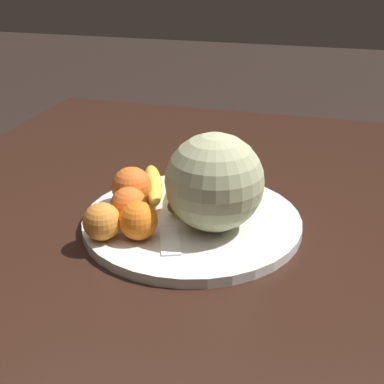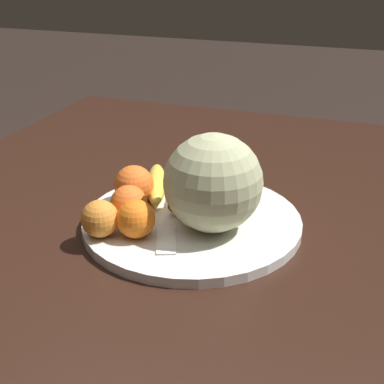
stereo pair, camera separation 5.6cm
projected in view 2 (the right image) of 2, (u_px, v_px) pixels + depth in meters
kitchen_table at (178, 248)px, 1.05m from camera, size 1.38×1.17×0.71m
fruit_bowl at (192, 221)px, 0.97m from camera, size 0.39×0.39×0.02m
melon at (213, 183)px, 0.89m from camera, size 0.17×0.17×0.17m
banana_bunch at (183, 186)px, 1.04m from camera, size 0.20×0.19×0.04m
orange_front_left at (134, 185)px, 1.00m from camera, size 0.07×0.07×0.07m
orange_front_right at (136, 219)px, 0.89m from camera, size 0.07×0.07×0.07m
orange_mid_center at (129, 203)px, 0.94m from camera, size 0.07×0.07×0.07m
orange_back_left at (100, 219)px, 0.89m from camera, size 0.06×0.06×0.06m
produce_tag at (166, 240)px, 0.89m from camera, size 0.10×0.06×0.00m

